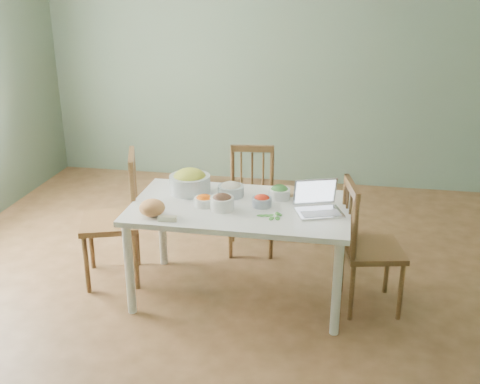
% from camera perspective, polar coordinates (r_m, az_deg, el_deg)
% --- Properties ---
extents(floor, '(5.00, 5.00, 0.00)m').
position_cam_1_polar(floor, '(4.37, -1.28, -9.74)').
color(floor, '#4F341B').
rests_on(floor, ground).
extents(wall_back, '(5.00, 0.00, 2.70)m').
position_cam_1_polar(wall_back, '(6.29, 3.38, 12.91)').
color(wall_back, '#586C53').
rests_on(wall_back, ground).
extents(wall_front, '(5.00, 0.00, 2.70)m').
position_cam_1_polar(wall_front, '(1.67, -19.89, -12.65)').
color(wall_front, '#586C53').
rests_on(wall_front, ground).
extents(dining_table, '(1.51, 0.85, 0.71)m').
position_cam_1_polar(dining_table, '(4.16, -0.00, -5.85)').
color(dining_table, white).
rests_on(dining_table, floor).
extents(chair_far, '(0.44, 0.42, 0.88)m').
position_cam_1_polar(chair_far, '(4.80, 1.13, -0.98)').
color(chair_far, '#422514').
rests_on(chair_far, floor).
extents(chair_left, '(0.54, 0.55, 1.00)m').
position_cam_1_polar(chair_left, '(4.44, -12.68, -2.58)').
color(chair_left, '#422514').
rests_on(chair_left, floor).
extents(chair_right, '(0.47, 0.48, 0.93)m').
position_cam_1_polar(chair_right, '(4.09, 12.95, -5.25)').
color(chair_right, '#422514').
rests_on(chair_right, floor).
extents(bread_boule, '(0.21, 0.21, 0.11)m').
position_cam_1_polar(bread_boule, '(3.88, -8.65, -1.54)').
color(bread_boule, tan).
rests_on(bread_boule, dining_table).
extents(butter_stick, '(0.13, 0.05, 0.03)m').
position_cam_1_polar(butter_stick, '(3.79, -7.16, -2.63)').
color(butter_stick, '#FFF3CE').
rests_on(butter_stick, dining_table).
extents(bowl_squash, '(0.39, 0.39, 0.17)m').
position_cam_1_polar(bowl_squash, '(4.24, -4.96, 1.08)').
color(bowl_squash, yellow).
rests_on(bowl_squash, dining_table).
extents(bowl_carrot, '(0.17, 0.17, 0.08)m').
position_cam_1_polar(bowl_carrot, '(4.00, -3.54, -0.84)').
color(bowl_carrot, orange).
rests_on(bowl_carrot, dining_table).
extents(bowl_onion, '(0.23, 0.23, 0.10)m').
position_cam_1_polar(bowl_onion, '(4.17, -0.91, 0.27)').
color(bowl_onion, beige).
rests_on(bowl_onion, dining_table).
extents(bowl_mushroom, '(0.21, 0.21, 0.11)m').
position_cam_1_polar(bowl_mushroom, '(3.93, -1.77, -0.98)').
color(bowl_mushroom, '#341E10').
rests_on(bowl_mushroom, dining_table).
extents(bowl_redpep, '(0.17, 0.17, 0.08)m').
position_cam_1_polar(bowl_redpep, '(3.99, 2.17, -0.86)').
color(bowl_redpep, red).
rests_on(bowl_redpep, dining_table).
extents(bowl_broccoli, '(0.18, 0.18, 0.10)m').
position_cam_1_polar(bowl_broccoli, '(4.13, 3.90, 0.01)').
color(bowl_broccoli, black).
rests_on(bowl_broccoli, dining_table).
extents(flatbread, '(0.28, 0.28, 0.02)m').
position_cam_1_polar(flatbread, '(4.26, 4.39, 0.09)').
color(flatbread, tan).
rests_on(flatbread, dining_table).
extents(basil_bunch, '(0.19, 0.19, 0.02)m').
position_cam_1_polar(basil_bunch, '(3.84, 2.91, -2.27)').
color(basil_bunch, '#30701D').
rests_on(basil_bunch, dining_table).
extents(laptop, '(0.37, 0.34, 0.21)m').
position_cam_1_polar(laptop, '(3.88, 7.90, -0.70)').
color(laptop, silver).
rests_on(laptop, dining_table).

